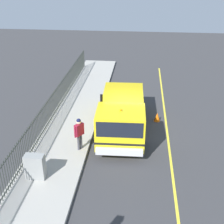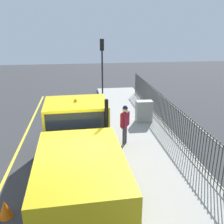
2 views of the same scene
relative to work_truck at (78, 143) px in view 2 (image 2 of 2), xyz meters
The scene contains 8 objects.
ground_plane 1.52m from the work_truck, 111.51° to the right, with size 58.78×58.78×0.00m, color #38383A.
sidewalk_slab 3.46m from the work_truck, 13.23° to the right, with size 3.05×26.72×0.17m, color #A3A099.
work_truck is the anchor object (origin of this frame).
worker_standing 2.88m from the work_truck, 44.66° to the left, with size 0.47×0.56×1.80m.
iron_fence 4.52m from the work_truck, ahead, with size 0.04×22.75×1.59m.
traffic_light_near 11.28m from the work_truck, 80.07° to the left, with size 0.33×0.26×4.13m.
utility_cabinet 5.81m from the work_truck, 51.88° to the left, with size 0.88×0.47×1.20m, color gray.
traffic_cone 3.02m from the work_truck, 138.47° to the right, with size 0.39×0.39×0.56m, color orange.
Camera 2 is at (0.41, -7.35, 5.23)m, focal length 40.30 mm.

